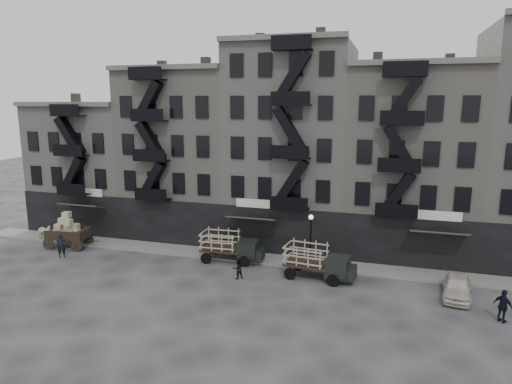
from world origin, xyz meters
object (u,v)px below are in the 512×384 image
(car_east, at_px, (457,287))
(policeman, at_px, (503,306))
(stake_truck_east, at_px, (318,260))
(stake_truck_west, at_px, (230,244))
(pedestrian_west, at_px, (61,246))
(wagon, at_px, (67,228))
(horse, at_px, (44,233))
(pedestrian_mid, at_px, (238,268))

(car_east, xyz_separation_m, policeman, (2.07, -2.95, 0.27))
(stake_truck_east, height_order, car_east, stake_truck_east)
(stake_truck_west, relative_size, pedestrian_west, 2.56)
(wagon, relative_size, policeman, 1.93)
(horse, height_order, stake_truck_east, stake_truck_east)
(horse, distance_m, policeman, 36.57)
(stake_truck_east, relative_size, car_east, 1.22)
(pedestrian_west, bearing_deg, car_east, -37.32)
(stake_truck_west, bearing_deg, pedestrian_west, -170.94)
(horse, bearing_deg, wagon, -99.72)
(pedestrian_west, distance_m, pedestrian_mid, 15.18)
(car_east, distance_m, policeman, 3.62)
(horse, bearing_deg, car_east, -90.63)
(wagon, xyz_separation_m, policeman, (33.18, -4.38, -0.76))
(car_east, relative_size, policeman, 2.13)
(stake_truck_east, bearing_deg, policeman, -10.21)
(horse, distance_m, stake_truck_east, 25.01)
(stake_truck_west, bearing_deg, stake_truck_east, -15.90)
(stake_truck_west, height_order, stake_truck_east, stake_truck_east)
(stake_truck_west, relative_size, pedestrian_mid, 3.20)
(pedestrian_mid, bearing_deg, car_east, 140.24)
(car_east, bearing_deg, stake_truck_west, 179.53)
(horse, height_order, car_east, horse)
(wagon, relative_size, stake_truck_east, 0.74)
(pedestrian_mid, xyz_separation_m, policeman, (16.73, -1.86, 0.20))
(stake_truck_east, bearing_deg, car_east, 3.65)
(policeman, bearing_deg, car_east, -11.43)
(horse, xyz_separation_m, policeman, (36.22, -5.06, 0.16))
(horse, relative_size, stake_truck_east, 0.38)
(pedestrian_mid, height_order, policeman, policeman)
(horse, xyz_separation_m, wagon, (3.04, -0.68, 0.92))
(horse, relative_size, car_east, 0.46)
(horse, xyz_separation_m, pedestrian_mid, (19.49, -3.20, -0.04))
(horse, bearing_deg, pedestrian_west, -121.85)
(stake_truck_east, distance_m, car_east, 9.24)
(horse, relative_size, policeman, 0.99)
(horse, bearing_deg, pedestrian_mid, -96.42)
(stake_truck_west, bearing_deg, pedestrian_mid, -65.55)
(wagon, bearing_deg, pedestrian_west, -67.43)
(policeman, bearing_deg, horse, 35.53)
(stake_truck_west, height_order, car_east, stake_truck_west)
(stake_truck_west, distance_m, pedestrian_west, 13.81)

